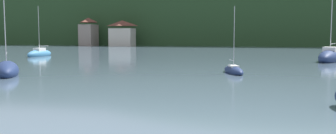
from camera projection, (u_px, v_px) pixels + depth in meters
name	position (u px, v px, depth m)	size (l,w,h in m)	color
wooded_hillside	(269.00, 20.00, 129.87)	(352.00, 54.91, 57.05)	#264223
shore_building_west	(89.00, 32.00, 107.74)	(4.40, 5.60, 8.59)	gray
shore_building_westcentral	(122.00, 34.00, 104.72)	(7.21, 4.97, 7.64)	beige
sailboat_far_4	(40.00, 54.00, 54.97)	(1.68, 5.61, 8.15)	teal
sailboat_far_6	(330.00, 57.00, 44.27)	(4.94, 8.60, 11.08)	navy
sailboat_mid_7	(234.00, 71.00, 30.40)	(2.52, 4.39, 5.96)	navy
sailboat_mid_9	(7.00, 71.00, 28.93)	(4.98, 5.72, 8.99)	navy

